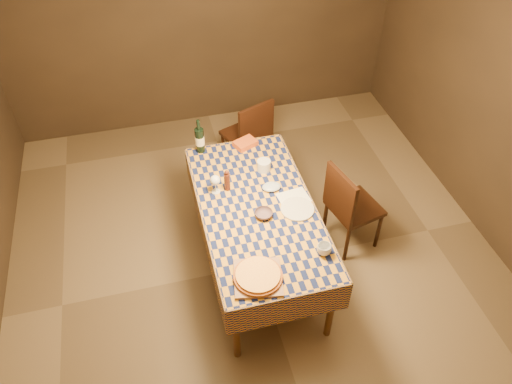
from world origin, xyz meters
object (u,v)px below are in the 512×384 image
dining_table (257,214)px  cutting_board (258,278)px  chair_right (348,205)px  bowl (264,214)px  wine_bottle (200,140)px  chair_far (250,133)px  pizza (258,275)px  white_plate (297,209)px

dining_table → cutting_board: (-0.18, -0.70, 0.09)m
chair_right → bowl: bearing=-168.4°
chair_right → dining_table: bearing=-175.8°
bowl → chair_right: 0.90m
wine_bottle → chair_far: wine_bottle is taller
cutting_board → chair_right: 1.32m
dining_table → cutting_board: size_ratio=5.36×
dining_table → bowl: size_ratio=12.45×
dining_table → wine_bottle: 0.94m
cutting_board → pizza: pizza is taller
white_plate → chair_right: bearing=17.2°
dining_table → wine_bottle: (-0.33, 0.86, 0.21)m
pizza → white_plate: 0.77m
pizza → wine_bottle: wine_bottle is taller
dining_table → bowl: (0.02, -0.11, 0.10)m
wine_bottle → bowl: bearing=-70.0°
cutting_board → chair_right: (1.04, 0.77, -0.26)m
dining_table → pizza: pizza is taller
bowl → white_plate: size_ratio=0.53×
pizza → wine_bottle: bearing=95.4°
dining_table → wine_bottle: bearing=110.9°
bowl → white_plate: bowl is taller
dining_table → white_plate: size_ratio=6.65×
chair_far → chair_right: bearing=-64.4°
wine_bottle → chair_right: wine_bottle is taller
dining_table → chair_far: 1.36m
wine_bottle → chair_right: size_ratio=0.37×
dining_table → pizza: bearing=-104.3°
pizza → chair_right: 1.33m
bowl → chair_right: size_ratio=0.16×
dining_table → bowl: 0.15m
white_plate → cutting_board: bearing=-129.5°
dining_table → chair_far: chair_far is taller
chair_far → chair_right: (0.60, -1.26, 0.00)m
dining_table → chair_right: size_ratio=1.98×
dining_table → chair_right: (0.86, 0.06, -0.17)m
cutting_board → bowl: 0.63m
cutting_board → wine_bottle: size_ratio=1.00×
bowl → wine_bottle: wine_bottle is taller
cutting_board → dining_table: bearing=75.7°
bowl → white_plate: (0.29, 0.00, -0.02)m
wine_bottle → chair_far: size_ratio=0.37×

